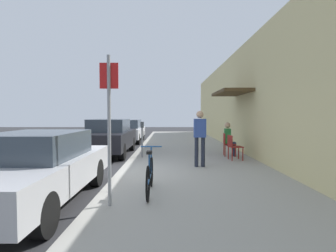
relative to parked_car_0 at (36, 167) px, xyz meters
name	(u,v)px	position (x,y,z in m)	size (l,w,h in m)	color
ground_plane	(119,175)	(1.10, 2.49, -0.71)	(60.00, 60.00, 0.00)	#2D2D30
sidewalk_slab	(192,161)	(3.35, 4.49, -0.65)	(4.50, 32.00, 0.12)	#9E9B93
building_facade	(260,98)	(5.74, 4.50, 1.59)	(1.40, 32.00, 4.60)	beige
parked_car_0	(36,167)	(0.00, 0.00, 0.00)	(1.80, 4.40, 1.37)	#B7B7BC
parked_car_1	(110,137)	(0.00, 6.39, 0.06)	(1.80, 4.40, 1.51)	black
parked_car_2	(128,131)	(0.00, 11.71, 0.01)	(1.80, 4.40, 1.39)	silver
parking_meter	(143,137)	(1.55, 5.00, 0.18)	(0.12, 0.10, 1.32)	slate
street_sign	(110,118)	(1.50, -0.42, 0.93)	(0.32, 0.06, 2.60)	gray
bicycle_0	(151,176)	(2.15, 0.32, -0.23)	(0.46, 1.71, 0.90)	black
cafe_chair_0	(234,146)	(4.79, 4.34, -0.09)	(0.49, 0.49, 0.87)	maroon
cafe_chair_1	(228,143)	(4.79, 5.28, -0.09)	(0.48, 0.48, 0.87)	maroon
seated_patron_1	(230,138)	(4.85, 5.28, 0.11)	(0.45, 0.38, 1.29)	#232838
pedestrian_standing	(201,134)	(3.48, 3.11, 0.41)	(0.36, 0.22, 1.70)	#232838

